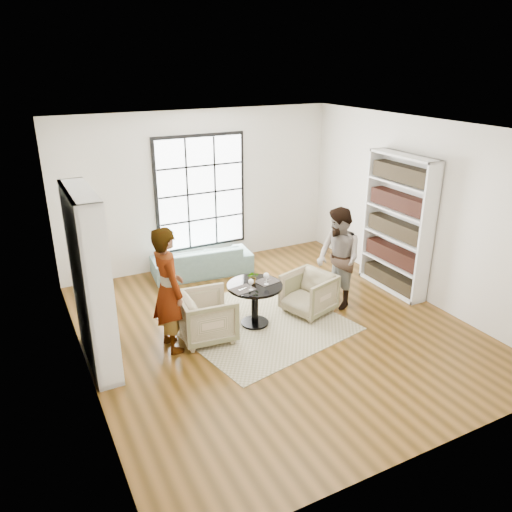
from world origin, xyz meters
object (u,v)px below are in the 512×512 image
person_left (168,290)px  wine_glass_left (251,282)px  pedestal_table (255,296)px  wine_glass_right (266,276)px  armchair_left (207,316)px  armchair_right (309,293)px  person_right (338,258)px  sofa (202,260)px  flower_centerpiece (253,277)px

person_left → wine_glass_left: bearing=-98.5°
pedestal_table → wine_glass_right: 0.37m
armchair_left → armchair_right: armchair_left is taller
person_right → wine_glass_right: (-1.35, -0.05, -0.02)m
armchair_left → person_right: person_right is taller
sofa → wine_glass_left: wine_glass_left is taller
pedestal_table → sofa: (-0.01, 2.21, -0.22)m
wine_glass_left → person_left: bearing=175.5°
pedestal_table → armchair_right: bearing=-1.8°
armchair_left → flower_centerpiece: bearing=-76.0°
pedestal_table → wine_glass_left: wine_glass_left is taller
person_left → flower_centerpiece: person_left is taller
pedestal_table → armchair_right: 0.97m
sofa → person_right: bearing=130.1°
pedestal_table → armchair_right: (0.96, -0.03, -0.16)m
armchair_right → wine_glass_right: (-0.80, -0.05, 0.49)m
flower_centerpiece → person_left: bearing=-175.2°
flower_centerpiece → person_right: bearing=-3.8°
armchair_left → flower_centerpiece: 0.92m
person_right → wine_glass_left: bearing=-83.1°
armchair_right → wine_glass_left: bearing=-101.2°
flower_centerpiece → armchair_left: bearing=-171.9°
person_left → flower_centerpiece: bearing=-89.1°
sofa → wine_glass_left: 2.41m
armchair_left → wine_glass_left: 0.81m
wine_glass_left → person_right: bearing=3.9°
person_right → wine_glass_right: 1.35m
armchair_right → person_right: 0.75m
pedestal_table → sofa: 2.22m
armchair_left → pedestal_table: bearing=-80.9°
person_right → wine_glass_right: bearing=-85.0°
flower_centerpiece → armchair_right: bearing=-6.0°
armchair_left → armchair_right: (1.76, 0.01, -0.02)m
wine_glass_right → flower_centerpiece: (-0.15, 0.15, -0.04)m
sofa → person_right: size_ratio=1.12×
sofa → flower_centerpiece: size_ratio=9.58×
armchair_left → person_left: size_ratio=0.43×
armchair_right → person_right: bearing=72.9°
pedestal_table → person_right: 1.55m
armchair_right → sofa: bearing=-173.7°
pedestal_table → armchair_left: 0.82m
wine_glass_left → sofa: bearing=86.9°
armchair_left → person_left: person_left is taller
person_right → wine_glass_left: person_right is taller
armchair_left → wine_glass_left: wine_glass_left is taller
pedestal_table → wine_glass_right: (0.16, -0.08, 0.33)m
armchair_right → flower_centerpiece: bearing=-113.1°
pedestal_table → wine_glass_left: (-0.14, -0.14, 0.31)m
person_right → wine_glass_left: (-1.64, -0.11, -0.03)m
person_left → wine_glass_left: size_ratio=10.06×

